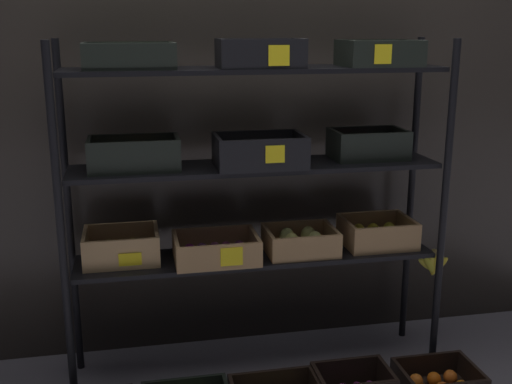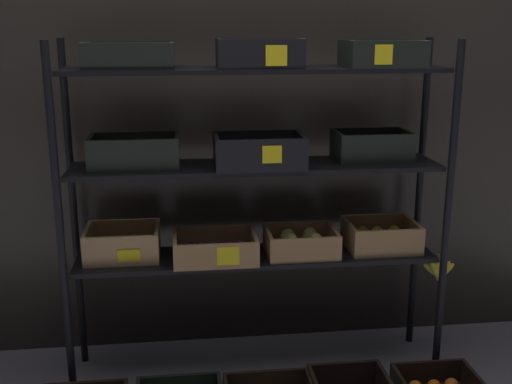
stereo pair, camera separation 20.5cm
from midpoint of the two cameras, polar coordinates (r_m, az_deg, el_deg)
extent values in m
plane|color=slate|center=(3.01, 2.02, -15.73)|extent=(10.00, 10.00, 0.00)
cube|color=#2D2823|center=(2.98, 1.14, 7.32)|extent=(3.99, 0.12, 2.28)
cylinder|color=black|center=(2.55, -15.24, -3.68)|extent=(0.03, 0.03, 1.49)
cylinder|color=black|center=(2.80, 19.07, -2.36)|extent=(0.03, 0.03, 1.49)
cylinder|color=black|center=(2.86, -14.34, -1.62)|extent=(0.03, 0.03, 1.49)
cylinder|color=black|center=(3.08, 16.48, -0.60)|extent=(0.03, 0.03, 1.49)
cube|color=black|center=(2.77, 2.13, -5.90)|extent=(1.56, 0.29, 0.02)
cube|color=black|center=(2.65, 2.21, 2.31)|extent=(1.56, 0.29, 0.02)
cube|color=black|center=(2.60, 2.30, 11.07)|extent=(1.56, 0.29, 0.02)
cube|color=tan|center=(2.78, -9.93, -5.70)|extent=(0.32, 0.25, 0.01)
cube|color=tan|center=(2.65, -10.11, -5.27)|extent=(0.32, 0.02, 0.12)
cube|color=tan|center=(2.87, -9.87, -3.65)|extent=(0.32, 0.02, 0.12)
cube|color=tan|center=(2.77, -13.09, -4.50)|extent=(0.02, 0.22, 0.12)
cube|color=tan|center=(2.75, -6.87, -4.34)|extent=(0.02, 0.22, 0.12)
sphere|color=gold|center=(2.74, -11.19, -5.17)|extent=(0.07, 0.07, 0.07)
sphere|color=gold|center=(2.73, -9.00, -5.12)|extent=(0.07, 0.07, 0.07)
sphere|color=gold|center=(2.80, -11.05, -4.69)|extent=(0.07, 0.07, 0.07)
sphere|color=gold|center=(2.79, -8.95, -4.64)|extent=(0.07, 0.07, 0.07)
cube|color=yellow|center=(2.64, -9.35, -5.81)|extent=(0.09, 0.01, 0.06)
cube|color=#A87F51|center=(2.71, -1.57, -6.01)|extent=(0.36, 0.26, 0.01)
cube|color=#A87F51|center=(2.58, -1.33, -5.82)|extent=(0.36, 0.02, 0.10)
cube|color=#A87F51|center=(2.80, -1.81, -4.10)|extent=(0.36, 0.02, 0.10)
cube|color=#A87F51|center=(2.68, -5.21, -5.05)|extent=(0.02, 0.22, 0.10)
cube|color=#A87F51|center=(2.71, 2.01, -4.78)|extent=(0.02, 0.22, 0.10)
sphere|color=#68204B|center=(2.64, -3.93, -5.92)|extent=(0.05, 0.05, 0.05)
sphere|color=#65184A|center=(2.64, -2.73, -5.88)|extent=(0.05, 0.05, 0.05)
sphere|color=#612146|center=(2.64, -1.47, -5.88)|extent=(0.05, 0.05, 0.05)
sphere|color=#571D4C|center=(2.65, -0.18, -5.81)|extent=(0.05, 0.05, 0.05)
sphere|color=#66235B|center=(2.66, 0.91, -5.74)|extent=(0.05, 0.05, 0.05)
sphere|color=#55204E|center=(2.70, -3.95, -5.49)|extent=(0.05, 0.05, 0.05)
sphere|color=#552351|center=(2.69, -2.81, -5.48)|extent=(0.05, 0.05, 0.05)
sphere|color=#662D5B|center=(2.70, -1.51, -5.40)|extent=(0.05, 0.05, 0.05)
sphere|color=#6C2F4C|center=(2.70, -0.40, -5.39)|extent=(0.05, 0.05, 0.05)
sphere|color=#5C2C4F|center=(2.71, 0.80, -5.33)|extent=(0.05, 0.05, 0.05)
sphere|color=#66174F|center=(2.75, -3.94, -5.07)|extent=(0.05, 0.05, 0.05)
sphere|color=#582D54|center=(2.75, -2.82, -5.04)|extent=(0.05, 0.05, 0.05)
sphere|color=#5E2D4B|center=(2.76, -1.65, -4.99)|extent=(0.05, 0.05, 0.05)
sphere|color=#6D244A|center=(2.76, -0.61, -4.96)|extent=(0.05, 0.05, 0.05)
sphere|color=#592A48|center=(2.77, 0.60, -4.89)|extent=(0.05, 0.05, 0.05)
cube|color=yellow|center=(2.58, -0.27, -5.88)|extent=(0.09, 0.00, 0.08)
cube|color=#A87F51|center=(2.79, 6.21, -5.46)|extent=(0.31, 0.24, 0.01)
cube|color=#A87F51|center=(2.67, 6.79, -5.21)|extent=(0.31, 0.02, 0.10)
cube|color=#A87F51|center=(2.88, 5.74, -3.67)|extent=(0.31, 0.02, 0.10)
cube|color=#A87F51|center=(2.75, 3.26, -4.55)|extent=(0.02, 0.21, 0.10)
cube|color=#A87F51|center=(2.81, 9.16, -4.26)|extent=(0.02, 0.21, 0.10)
ellipsoid|color=#BEBB59|center=(2.73, 5.39, -4.76)|extent=(0.07, 0.07, 0.09)
ellipsoid|color=tan|center=(2.76, 7.56, -4.65)|extent=(0.07, 0.07, 0.09)
ellipsoid|color=#B5BD62|center=(2.80, 5.02, -4.27)|extent=(0.07, 0.07, 0.09)
ellipsoid|color=#BDBB5D|center=(2.82, 7.00, -4.15)|extent=(0.07, 0.07, 0.09)
cube|color=#A87F51|center=(2.92, 13.26, -4.88)|extent=(0.31, 0.25, 0.01)
cube|color=#A87F51|center=(2.79, 14.16, -4.50)|extent=(0.31, 0.02, 0.11)
cube|color=#A87F51|center=(3.01, 12.56, -3.02)|extent=(0.31, 0.02, 0.11)
cube|color=#A87F51|center=(2.85, 10.53, -3.89)|extent=(0.02, 0.22, 0.11)
cube|color=#A87F51|center=(2.95, 16.04, -3.58)|extent=(0.02, 0.22, 0.11)
ellipsoid|color=yellow|center=(2.84, 12.21, -4.41)|extent=(0.06, 0.06, 0.08)
ellipsoid|color=yellow|center=(2.87, 13.57, -4.27)|extent=(0.06, 0.06, 0.08)
ellipsoid|color=yellow|center=(2.90, 14.97, -4.21)|extent=(0.06, 0.06, 0.08)
ellipsoid|color=yellow|center=(2.92, 11.66, -3.84)|extent=(0.06, 0.06, 0.08)
ellipsoid|color=yellow|center=(2.94, 12.97, -3.80)|extent=(0.06, 0.06, 0.08)
ellipsoid|color=yellow|center=(2.97, 14.40, -3.71)|extent=(0.06, 0.06, 0.08)
cube|color=black|center=(2.62, -8.79, 2.35)|extent=(0.37, 0.21, 0.01)
cube|color=black|center=(2.51, -8.91, 3.35)|extent=(0.37, 0.02, 0.12)
cube|color=black|center=(2.70, -8.79, 4.16)|extent=(0.37, 0.02, 0.12)
cube|color=black|center=(2.62, -12.68, 3.63)|extent=(0.02, 0.18, 0.12)
cube|color=black|center=(2.61, -5.00, 3.89)|extent=(0.02, 0.18, 0.12)
sphere|color=orange|center=(2.60, -10.76, 3.11)|extent=(0.07, 0.07, 0.07)
sphere|color=orange|center=(2.59, -8.79, 3.15)|extent=(0.07, 0.07, 0.07)
sphere|color=orange|center=(2.59, -6.89, 3.23)|extent=(0.07, 0.07, 0.07)
sphere|color=orange|center=(2.64, -10.62, 3.30)|extent=(0.07, 0.07, 0.07)
sphere|color=orange|center=(2.63, -8.84, 3.36)|extent=(0.07, 0.07, 0.07)
sphere|color=orange|center=(2.64, -6.89, 3.43)|extent=(0.07, 0.07, 0.07)
cube|color=black|center=(2.61, 2.51, 2.47)|extent=(0.37, 0.24, 0.01)
cube|color=black|center=(2.49, 2.95, 3.41)|extent=(0.37, 0.02, 0.12)
cube|color=black|center=(2.71, 2.14, 4.35)|extent=(0.37, 0.02, 0.12)
cube|color=black|center=(2.58, -1.38, 3.82)|extent=(0.02, 0.21, 0.12)
cube|color=black|center=(2.63, 6.35, 3.97)|extent=(0.02, 0.21, 0.12)
ellipsoid|color=brown|center=(2.55, 0.21, 3.09)|extent=(0.05, 0.05, 0.07)
ellipsoid|color=brown|center=(2.56, 1.40, 3.12)|extent=(0.05, 0.05, 0.07)
ellipsoid|color=brown|center=(2.57, 2.68, 3.15)|extent=(0.05, 0.05, 0.07)
ellipsoid|color=brown|center=(2.58, 3.97, 3.16)|extent=(0.05, 0.05, 0.07)
ellipsoid|color=brown|center=(2.59, 5.17, 3.21)|extent=(0.05, 0.05, 0.07)
ellipsoid|color=brown|center=(2.63, -0.01, 3.45)|extent=(0.05, 0.05, 0.07)
ellipsoid|color=brown|center=(2.63, 1.14, 3.44)|extent=(0.05, 0.05, 0.07)
ellipsoid|color=brown|center=(2.64, 2.31, 3.48)|extent=(0.05, 0.05, 0.07)
ellipsoid|color=brown|center=(2.65, 3.58, 3.52)|extent=(0.05, 0.05, 0.07)
ellipsoid|color=brown|center=(2.66, 4.80, 3.52)|extent=(0.05, 0.05, 0.07)
cube|color=yellow|center=(2.49, 3.84, 3.42)|extent=(0.08, 0.01, 0.07)
cube|color=black|center=(2.81, 12.51, 2.98)|extent=(0.32, 0.21, 0.01)
cube|color=black|center=(2.70, 13.27, 3.87)|extent=(0.32, 0.02, 0.12)
cube|color=black|center=(2.88, 11.94, 4.63)|extent=(0.32, 0.02, 0.12)
cube|color=black|center=(2.75, 9.54, 4.24)|extent=(0.02, 0.18, 0.12)
cube|color=black|center=(2.85, 15.52, 4.28)|extent=(0.02, 0.18, 0.12)
sphere|color=red|center=(2.75, 11.67, 3.69)|extent=(0.07, 0.07, 0.07)
sphere|color=red|center=(2.79, 13.91, 3.71)|extent=(0.07, 0.07, 0.07)
sphere|color=red|center=(2.81, 11.37, 3.93)|extent=(0.07, 0.07, 0.07)
sphere|color=red|center=(2.84, 13.41, 3.94)|extent=(0.07, 0.07, 0.07)
cube|color=black|center=(2.56, -9.12, 11.21)|extent=(0.35, 0.26, 0.01)
cube|color=black|center=(2.44, -9.27, 12.23)|extent=(0.35, 0.02, 0.09)
cube|color=black|center=(2.68, -9.08, 12.45)|extent=(0.35, 0.02, 0.09)
cube|color=black|center=(2.57, -13.00, 12.17)|extent=(0.02, 0.22, 0.09)
cube|color=black|center=(2.56, -5.32, 12.47)|extent=(0.02, 0.22, 0.09)
sphere|color=#98C639|center=(2.52, -11.10, 12.02)|extent=(0.07, 0.07, 0.07)
sphere|color=#82B236|center=(2.53, -9.19, 12.11)|extent=(0.07, 0.07, 0.07)
sphere|color=#85C23F|center=(2.52, -7.30, 12.18)|extent=(0.07, 0.07, 0.07)
sphere|color=#89C53F|center=(2.60, -10.92, 12.11)|extent=(0.07, 0.07, 0.07)
sphere|color=#97B644|center=(2.60, -9.04, 12.19)|extent=(0.07, 0.07, 0.07)
sphere|color=#80B134|center=(2.60, -7.15, 12.25)|extent=(0.07, 0.07, 0.07)
cube|color=black|center=(2.56, 2.65, 11.37)|extent=(0.34, 0.20, 0.01)
cube|color=black|center=(2.47, 3.03, 12.57)|extent=(0.34, 0.02, 0.10)
cube|color=black|center=(2.65, 2.33, 12.74)|extent=(0.34, 0.02, 0.10)
cube|color=black|center=(2.54, -1.05, 12.65)|extent=(0.02, 0.17, 0.10)
cube|color=black|center=(2.59, 6.30, 12.61)|extent=(0.02, 0.17, 0.10)
sphere|color=orange|center=(2.52, 0.80, 12.15)|extent=(0.06, 0.06, 0.06)
sphere|color=orange|center=(2.53, 2.66, 12.15)|extent=(0.06, 0.06, 0.06)
sphere|color=orange|center=(2.55, 4.55, 12.14)|extent=(0.06, 0.06, 0.06)
sphere|color=orange|center=(2.57, 0.61, 12.21)|extent=(0.06, 0.06, 0.06)
sphere|color=orange|center=(2.58, 2.63, 12.20)|extent=(0.06, 0.06, 0.06)
sphere|color=orange|center=(2.60, 4.47, 12.20)|extent=(0.06, 0.06, 0.06)
cube|color=yellow|center=(2.47, 4.31, 12.29)|extent=(0.08, 0.01, 0.08)
cube|color=black|center=(2.71, 13.54, 11.17)|extent=(0.32, 0.25, 0.01)
cube|color=black|center=(2.59, 14.51, 12.16)|extent=(0.32, 0.02, 0.10)
cube|color=black|center=(2.81, 12.78, 12.44)|extent=(0.32, 0.02, 0.10)
cube|color=black|center=(2.66, 10.51, 12.43)|extent=(0.02, 0.22, 0.10)
cube|color=black|center=(2.76, 16.60, 12.16)|extent=(0.02, 0.22, 0.10)
sphere|color=gold|center=(2.65, 12.78, 12.06)|extent=(0.07, 0.07, 0.07)
sphere|color=gold|center=(2.69, 14.89, 11.96)|extent=(0.07, 0.07, 0.07)
sphere|color=#E6BE55|center=(2.72, 12.20, 12.15)|extent=(0.07, 0.07, 0.07)
sphere|color=#E6B04E|center=(2.76, 14.41, 12.06)|extent=(0.07, 0.07, 0.07)
cube|color=yellow|center=(2.57, 13.86, 12.06)|extent=(0.07, 0.00, 0.08)
cylinder|color=brown|center=(2.99, 18.33, -5.68)|extent=(0.02, 0.02, 0.02)
ellipsoid|color=yellow|center=(3.01, 17.66, -6.80)|extent=(0.10, 0.03, 0.09)
ellipsoid|color=yellow|center=(3.00, 17.93, -6.88)|extent=(0.08, 0.03, 0.10)
ellipsoid|color=yellow|center=(3.01, 18.10, -6.82)|extent=(0.05, 0.03, 0.11)
ellipsoid|color=yellow|center=(3.02, 18.36, -6.82)|extent=(0.05, 0.03, 0.11)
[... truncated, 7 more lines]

